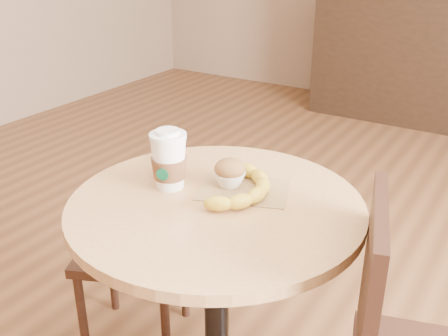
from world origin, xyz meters
name	(u,v)px	position (x,y,z in m)	size (l,w,h in m)	color
cafe_table	(216,263)	(-0.11, -0.10, 0.56)	(0.77, 0.77, 0.75)	black
chair_left	(147,241)	(-0.48, 0.05, 0.43)	(0.45, 0.45, 0.78)	#321B11
kraft_bag	(244,189)	(-0.08, 0.00, 0.75)	(0.24, 0.18, 0.00)	#99774A
coffee_cup	(169,162)	(-0.26, -0.09, 0.82)	(0.10, 0.10, 0.17)	white
muffin	(230,173)	(-0.12, 0.00, 0.79)	(0.09, 0.09, 0.08)	silver
banana	(243,188)	(-0.06, -0.04, 0.77)	(0.17, 0.29, 0.04)	gold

